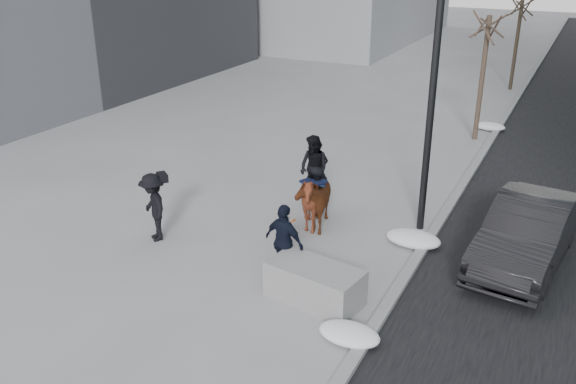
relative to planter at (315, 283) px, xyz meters
The scene contains 12 objects.
ground 1.70m from the planter, 158.08° to the left, with size 120.00×120.00×0.00m, color gray.
curb 10.72m from the planter, 82.12° to the left, with size 0.25×90.00×0.12m, color gray.
planter is the anchor object (origin of this frame).
car_near 5.24m from the planter, 44.63° to the left, with size 1.64×4.70×1.55m, color black.
tree_near 13.07m from the planter, 86.13° to the left, with size 1.20×1.20×5.05m, color #3B2D22, non-canonical shape.
tree_far 22.18m from the planter, 87.74° to the left, with size 1.20×1.20×4.82m, color #35281F, non-canonical shape.
mounted_left 3.70m from the planter, 114.40° to the left, with size 1.31×1.94×2.30m.
mounted_right 3.49m from the planter, 115.82° to the left, with size 1.78×1.87×2.49m.
feeder 1.25m from the planter, 150.22° to the left, with size 1.10×0.97×1.75m.
camera_crew 4.83m from the planter, behind, with size 1.30×1.21×1.75m.
lamppost 6.55m from the planter, 76.75° to the left, with size 0.25×1.95×9.09m.
snow_piles 5.31m from the planter, 77.25° to the left, with size 1.37×16.06×0.35m.
Camera 1 is at (5.94, -10.68, 7.05)m, focal length 38.00 mm.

